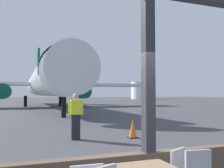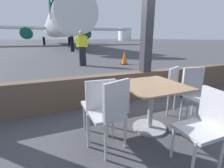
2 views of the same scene
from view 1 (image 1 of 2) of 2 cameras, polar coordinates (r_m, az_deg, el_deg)
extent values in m
plane|color=#424247|center=(44.25, -17.26, -4.51)|extent=(220.00, 220.00, 0.00)
cube|color=#2D2D33|center=(4.73, 8.33, -1.07)|extent=(0.20, 0.20, 3.63)
cube|color=#B2B2B7|center=(4.09, 14.93, -17.00)|extent=(0.38, 0.21, 0.40)
cube|color=#B2B2B7|center=(3.88, 19.21, -17.38)|extent=(0.40, 0.09, 0.45)
cylinder|color=silver|center=(34.28, -15.15, 0.50)|extent=(3.75, 33.07, 3.75)
cone|color=silver|center=(16.63, -9.77, 3.45)|extent=(3.56, 2.60, 3.56)
cylinder|color=black|center=(18.51, -10.83, 3.33)|extent=(3.82, 0.90, 3.82)
cube|color=silver|center=(37.11, -3.00, -0.26)|extent=(14.05, 4.20, 0.36)
cylinder|color=#0C4C38|center=(34.10, -23.68, -1.55)|extent=(1.90, 3.20, 1.90)
cylinder|color=#0C4C38|center=(34.98, -6.85, -1.75)|extent=(1.90, 3.20, 1.90)
cube|color=#0C4C38|center=(49.59, -16.61, 4.60)|extent=(0.36, 4.40, 5.20)
cylinder|color=black|center=(18.74, -11.04, -5.26)|extent=(0.36, 0.36, 1.52)
cylinder|color=black|center=(36.45, -19.28, -3.76)|extent=(0.44, 0.44, 1.52)
cylinder|color=black|center=(36.84, -11.78, -3.83)|extent=(0.44, 0.44, 1.52)
cube|color=black|center=(9.62, -8.36, -9.74)|extent=(0.32, 0.20, 0.95)
cube|color=yellow|center=(9.56, -8.34, -5.28)|extent=(0.40, 0.22, 0.55)
sphere|color=tan|center=(9.55, -8.32, -2.85)|extent=(0.22, 0.22, 0.22)
cylinder|color=yellow|center=(9.54, -6.90, -5.44)|extent=(0.09, 0.09, 0.52)
cylinder|color=yellow|center=(9.59, -9.77, -5.41)|extent=(0.09, 0.09, 0.52)
cone|color=orange|center=(9.94, 4.79, -10.12)|extent=(0.32, 0.32, 0.74)
cube|color=black|center=(10.00, 4.80, -12.15)|extent=(0.36, 0.36, 0.03)
cylinder|color=white|center=(91.29, 6.55, -1.50)|extent=(6.84, 6.84, 6.25)
camera|label=2|loc=(1.04, -14.16, -20.19)|focal=26.31mm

